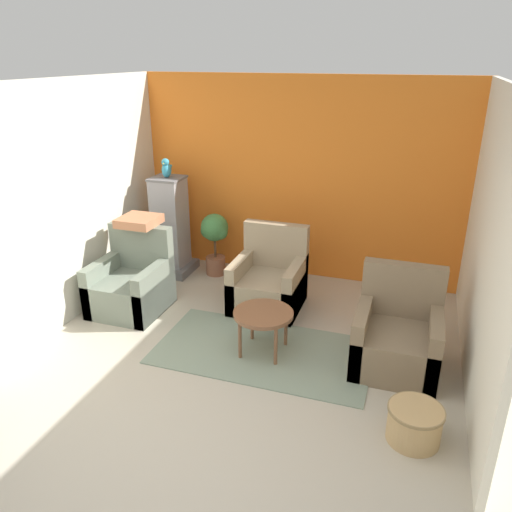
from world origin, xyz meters
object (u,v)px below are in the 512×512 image
at_px(parrot, 167,168).
at_px(wicker_basket, 414,423).
at_px(potted_plant, 215,236).
at_px(armchair_left, 132,285).
at_px(armchair_right, 397,338).
at_px(birdcage, 171,229).
at_px(armchair_middle, 269,283).
at_px(coffee_table, 263,316).

bearing_deg(parrot, wicker_basket, -35.41).
height_order(parrot, potted_plant, parrot).
bearing_deg(parrot, potted_plant, 10.85).
distance_m(armchair_left, armchair_right, 3.05).
relative_size(birdcage, wicker_basket, 3.07).
bearing_deg(armchair_middle, armchair_right, -27.28).
height_order(armchair_middle, potted_plant, armchair_middle).
height_order(birdcage, parrot, parrot).
distance_m(coffee_table, armchair_right, 1.31).
height_order(armchair_middle, wicker_basket, armchair_middle).
xyz_separation_m(coffee_table, potted_plant, (-1.22, 1.66, 0.14)).
xyz_separation_m(armchair_right, parrot, (-3.10, 1.35, 1.15)).
bearing_deg(wicker_basket, parrot, 144.59).
height_order(parrot, wicker_basket, parrot).
xyz_separation_m(armchair_middle, potted_plant, (-0.98, 0.68, 0.25)).
height_order(armchair_right, birdcage, birdcage).
relative_size(armchair_middle, birdcage, 0.72).
height_order(coffee_table, armchair_left, armchair_left).
bearing_deg(wicker_basket, armchair_left, 159.43).
distance_m(armchair_left, parrot, 1.62).
bearing_deg(birdcage, potted_plant, 11.05).
bearing_deg(armchair_right, potted_plant, 149.72).
distance_m(potted_plant, wicker_basket, 3.70).
height_order(coffee_table, parrot, parrot).
bearing_deg(birdcage, parrot, 90.00).
relative_size(armchair_middle, wicker_basket, 2.20).
relative_size(coffee_table, birdcage, 0.45).
xyz_separation_m(armchair_right, armchair_middle, (-1.53, 0.79, 0.00)).
relative_size(birdcage, potted_plant, 1.56).
distance_m(parrot, wicker_basket, 4.27).
bearing_deg(coffee_table, wicker_basket, -28.52).
bearing_deg(armchair_right, parrot, 156.48).
xyz_separation_m(armchair_left, birdcage, (-0.06, 1.13, 0.32)).
bearing_deg(coffee_table, parrot, 139.66).
bearing_deg(coffee_table, armchair_middle, 103.95).
distance_m(armchair_left, wicker_basket, 3.49).
relative_size(parrot, potted_plant, 0.30).
bearing_deg(parrot, coffee_table, -40.34).
relative_size(parrot, wicker_basket, 0.58).
bearing_deg(potted_plant, armchair_middle, -34.62).
height_order(armchair_left, birdcage, birdcage).
relative_size(coffee_table, wicker_basket, 1.38).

